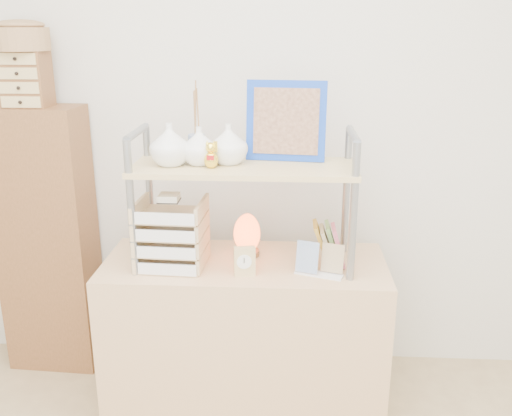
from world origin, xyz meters
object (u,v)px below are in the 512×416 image
at_px(desk, 245,339).
at_px(cabinet, 48,242).
at_px(letter_tray, 171,238).
at_px(salt_lamp, 247,234).

relative_size(desk, cabinet, 0.89).
xyz_separation_m(desk, cabinet, (-1.02, 0.37, 0.30)).
height_order(desk, cabinet, cabinet).
bearing_deg(letter_tray, desk, 12.03).
xyz_separation_m(letter_tray, salt_lamp, (0.30, 0.14, -0.03)).
xyz_separation_m(desk, letter_tray, (-0.30, -0.06, 0.50)).
relative_size(cabinet, salt_lamp, 7.09).
height_order(letter_tray, salt_lamp, letter_tray).
bearing_deg(cabinet, desk, -16.74).
bearing_deg(desk, salt_lamp, 86.31).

